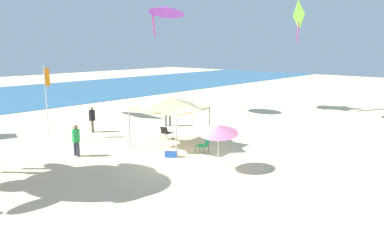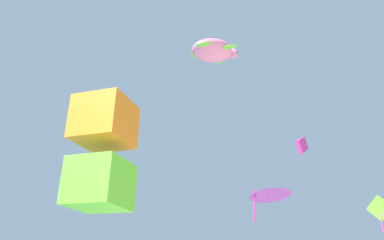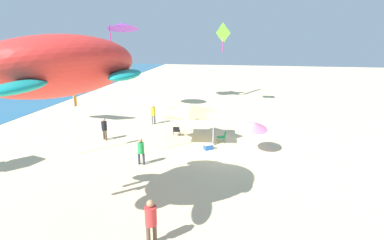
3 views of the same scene
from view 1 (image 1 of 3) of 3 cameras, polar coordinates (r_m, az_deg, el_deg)
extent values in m
cube|color=beige|center=(18.43, -0.40, -6.56)|extent=(120.00, 120.00, 0.10)
cylinder|color=#B7B7BC|center=(18.88, -2.40, -2.64)|extent=(0.07, 0.07, 2.12)
cylinder|color=#B7B7BC|center=(21.28, 2.66, -1.06)|extent=(0.07, 0.07, 2.12)
cylinder|color=#B7B7BC|center=(21.01, -9.43, -1.36)|extent=(0.07, 0.07, 2.12)
cylinder|color=#B7B7BC|center=(23.19, -4.11, -0.06)|extent=(0.07, 0.07, 2.12)
cube|color=#D1B784|center=(20.82, -3.38, 1.77)|extent=(3.42, 3.63, 0.10)
pyramid|color=#D1B784|center=(20.77, -3.39, 2.72)|extent=(3.35, 3.55, 0.60)
cylinder|color=silver|center=(17.31, 3.98, -4.02)|extent=(0.36, 0.25, 2.08)
cone|color=pink|center=(16.93, 3.97, -1.36)|extent=(1.89, 1.86, 0.81)
cylinder|color=black|center=(20.22, 1.20, -4.21)|extent=(0.02, 0.02, 0.40)
cylinder|color=black|center=(19.78, 0.49, -4.56)|extent=(0.02, 0.02, 0.40)
cylinder|color=black|center=(19.99, 2.52, -4.40)|extent=(0.02, 0.02, 0.40)
cylinder|color=black|center=(19.55, 1.83, -4.76)|extent=(0.02, 0.02, 0.40)
cube|color=#198C4C|center=(19.83, 1.51, -3.92)|extent=(0.62, 0.62, 0.03)
cube|color=#198C4C|center=(19.65, 2.27, -3.44)|extent=(0.51, 0.23, 0.41)
cylinder|color=black|center=(22.92, -2.87, -2.38)|extent=(0.02, 0.02, 0.40)
cylinder|color=black|center=(23.22, -3.91, -2.22)|extent=(0.02, 0.02, 0.40)
cylinder|color=black|center=(22.51, -3.65, -2.64)|extent=(0.02, 0.02, 0.40)
cylinder|color=black|center=(22.82, -4.70, -2.47)|extent=(0.02, 0.02, 0.40)
cube|color=black|center=(22.82, -3.79, -1.94)|extent=(0.59, 0.59, 0.03)
cube|color=black|center=(22.55, -4.24, -1.56)|extent=(0.20, 0.51, 0.41)
cube|color=blue|center=(19.27, -3.17, -5.07)|extent=(0.66, 0.72, 0.36)
cube|color=white|center=(19.21, -3.18, -4.50)|extent=(0.68, 0.74, 0.04)
cylinder|color=silver|center=(24.28, -21.17, 2.43)|extent=(0.06, 0.06, 4.39)
cube|color=orange|center=(24.19, -21.05, 6.10)|extent=(0.30, 0.02, 1.10)
cylinder|color=#33384C|center=(20.10, -16.84, -4.29)|extent=(0.15, 0.15, 0.75)
cylinder|color=#33384C|center=(20.34, -17.26, -4.13)|extent=(0.15, 0.15, 0.75)
cylinder|color=green|center=(20.05, -17.16, -2.28)|extent=(0.39, 0.39, 0.65)
sphere|color=#A87A56|center=(19.96, -17.23, -1.03)|extent=(0.24, 0.24, 0.24)
cylinder|color=slate|center=(26.56, -3.99, -0.08)|extent=(0.16, 0.16, 0.79)
cylinder|color=slate|center=(26.65, -3.35, -0.04)|extent=(0.16, 0.16, 0.79)
cylinder|color=yellow|center=(26.47, -3.69, 1.52)|extent=(0.41, 0.41, 0.69)
sphere|color=tan|center=(26.40, -3.70, 2.53)|extent=(0.26, 0.26, 0.26)
cylinder|color=brown|center=(25.72, -14.82, -0.83)|extent=(0.15, 0.15, 0.77)
cylinder|color=brown|center=(25.43, -14.81, -0.97)|extent=(0.15, 0.15, 0.77)
cylinder|color=black|center=(25.44, -14.90, 0.68)|extent=(0.40, 0.40, 0.67)
sphere|color=tan|center=(25.36, -14.95, 1.70)|extent=(0.25, 0.25, 0.25)
cube|color=#66D82D|center=(29.91, 15.84, 15.06)|extent=(1.38, 1.61, 2.08)
cylinder|color=#E02D9E|center=(29.85, 15.71, 12.77)|extent=(0.07, 0.07, 1.47)
cone|color=purple|center=(31.80, -3.87, 16.32)|extent=(3.85, 3.82, 1.15)
cylinder|color=#E02D9E|center=(32.27, -5.85, 14.44)|extent=(0.54, 0.28, 2.19)
camera|label=2|loc=(27.58, -60.93, 1.97)|focal=37.23mm
camera|label=3|loc=(12.53, -77.92, 11.82)|focal=27.51mm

